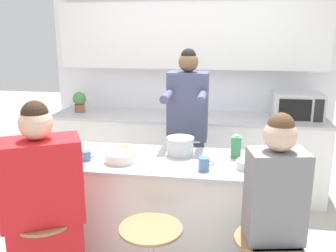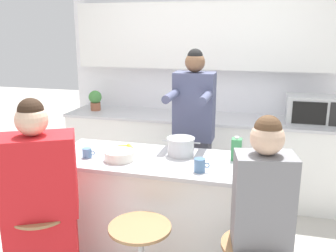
{
  "view_description": "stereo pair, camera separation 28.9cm",
  "coord_description": "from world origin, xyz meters",
  "px_view_note": "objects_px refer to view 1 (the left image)",
  "views": [
    {
      "loc": [
        0.44,
        -2.7,
        1.91
      ],
      "look_at": [
        0.0,
        0.07,
        1.18
      ],
      "focal_mm": 40.0,
      "sensor_mm": 36.0,
      "label": 1
    },
    {
      "loc": [
        0.72,
        -2.64,
        1.91
      ],
      "look_at": [
        0.0,
        0.07,
        1.18
      ],
      "focal_mm": 40.0,
      "sensor_mm": 36.0,
      "label": 2
    }
  ],
  "objects_px": {
    "potted_plant": "(79,101)",
    "juice_carton": "(236,147)",
    "person_cooking": "(187,143)",
    "fruit_bowl": "(248,165)",
    "microwave": "(297,107)",
    "person_wrapped_blanket": "(44,218)",
    "kitchen_island": "(167,213)",
    "person_seated_near": "(272,240)",
    "cooking_pot": "(180,146)",
    "banana_bunch": "(124,148)",
    "coffee_cup_far": "(86,156)",
    "coffee_cup_near": "(204,164)"
  },
  "relations": [
    {
      "from": "cooking_pot",
      "to": "banana_bunch",
      "type": "relative_size",
      "value": 1.8
    },
    {
      "from": "microwave",
      "to": "banana_bunch",
      "type": "bearing_deg",
      "value": -140.58
    },
    {
      "from": "coffee_cup_near",
      "to": "person_wrapped_blanket",
      "type": "bearing_deg",
      "value": -155.99
    },
    {
      "from": "kitchen_island",
      "to": "person_cooking",
      "type": "xyz_separation_m",
      "value": [
        0.09,
        0.65,
        0.4
      ]
    },
    {
      "from": "kitchen_island",
      "to": "person_seated_near",
      "type": "height_order",
      "value": "person_seated_near"
    },
    {
      "from": "coffee_cup_near",
      "to": "banana_bunch",
      "type": "xyz_separation_m",
      "value": [
        -0.68,
        0.32,
        -0.02
      ]
    },
    {
      "from": "coffee_cup_far",
      "to": "fruit_bowl",
      "type": "bearing_deg",
      "value": 0.75
    },
    {
      "from": "person_cooking",
      "to": "banana_bunch",
      "type": "xyz_separation_m",
      "value": [
        -0.47,
        -0.52,
        0.08
      ]
    },
    {
      "from": "kitchen_island",
      "to": "coffee_cup_near",
      "type": "relative_size",
      "value": 16.05
    },
    {
      "from": "banana_bunch",
      "to": "coffee_cup_far",
      "type": "bearing_deg",
      "value": -132.27
    },
    {
      "from": "person_wrapped_blanket",
      "to": "kitchen_island",
      "type": "bearing_deg",
      "value": 14.07
    },
    {
      "from": "banana_bunch",
      "to": "kitchen_island",
      "type": "bearing_deg",
      "value": -19.8
    },
    {
      "from": "fruit_bowl",
      "to": "banana_bunch",
      "type": "bearing_deg",
      "value": 166.59
    },
    {
      "from": "fruit_bowl",
      "to": "microwave",
      "type": "xyz_separation_m",
      "value": [
        0.58,
        1.53,
        0.13
      ]
    },
    {
      "from": "person_cooking",
      "to": "coffee_cup_near",
      "type": "height_order",
      "value": "person_cooking"
    },
    {
      "from": "juice_carton",
      "to": "potted_plant",
      "type": "height_order",
      "value": "potted_plant"
    },
    {
      "from": "kitchen_island",
      "to": "banana_bunch",
      "type": "xyz_separation_m",
      "value": [
        -0.38,
        0.14,
        0.48
      ]
    },
    {
      "from": "juice_carton",
      "to": "coffee_cup_near",
      "type": "bearing_deg",
      "value": -125.45
    },
    {
      "from": "microwave",
      "to": "juice_carton",
      "type": "bearing_deg",
      "value": -117.27
    },
    {
      "from": "person_wrapped_blanket",
      "to": "person_seated_near",
      "type": "height_order",
      "value": "person_wrapped_blanket"
    },
    {
      "from": "person_seated_near",
      "to": "cooking_pot",
      "type": "relative_size",
      "value": 4.72
    },
    {
      "from": "microwave",
      "to": "potted_plant",
      "type": "relative_size",
      "value": 2.17
    },
    {
      "from": "person_seated_near",
      "to": "kitchen_island",
      "type": "bearing_deg",
      "value": 128.46
    },
    {
      "from": "cooking_pot",
      "to": "potted_plant",
      "type": "bearing_deg",
      "value": 135.8
    },
    {
      "from": "potted_plant",
      "to": "coffee_cup_far",
      "type": "bearing_deg",
      "value": -66.56
    },
    {
      "from": "person_cooking",
      "to": "potted_plant",
      "type": "relative_size",
      "value": 7.15
    },
    {
      "from": "coffee_cup_near",
      "to": "banana_bunch",
      "type": "bearing_deg",
      "value": 154.55
    },
    {
      "from": "banana_bunch",
      "to": "potted_plant",
      "type": "distance_m",
      "value": 1.63
    },
    {
      "from": "coffee_cup_far",
      "to": "juice_carton",
      "type": "relative_size",
      "value": 0.57
    },
    {
      "from": "kitchen_island",
      "to": "cooking_pot",
      "type": "bearing_deg",
      "value": 53.99
    },
    {
      "from": "coffee_cup_far",
      "to": "banana_bunch",
      "type": "relative_size",
      "value": 0.61
    },
    {
      "from": "banana_bunch",
      "to": "juice_carton",
      "type": "height_order",
      "value": "juice_carton"
    },
    {
      "from": "coffee_cup_far",
      "to": "juice_carton",
      "type": "bearing_deg",
      "value": 12.35
    },
    {
      "from": "coffee_cup_far",
      "to": "person_wrapped_blanket",
      "type": "bearing_deg",
      "value": -101.14
    },
    {
      "from": "coffee_cup_far",
      "to": "banana_bunch",
      "type": "xyz_separation_m",
      "value": [
        0.23,
        0.25,
        -0.01
      ]
    },
    {
      "from": "juice_carton",
      "to": "person_wrapped_blanket",
      "type": "bearing_deg",
      "value": -148.15
    },
    {
      "from": "coffee_cup_far",
      "to": "juice_carton",
      "type": "xyz_separation_m",
      "value": [
        1.13,
        0.25,
        0.05
      ]
    },
    {
      "from": "person_seated_near",
      "to": "microwave",
      "type": "height_order",
      "value": "person_seated_near"
    },
    {
      "from": "cooking_pot",
      "to": "microwave",
      "type": "distance_m",
      "value": 1.71
    },
    {
      "from": "kitchen_island",
      "to": "microwave",
      "type": "xyz_separation_m",
      "value": [
        1.2,
        1.43,
        0.62
      ]
    },
    {
      "from": "person_wrapped_blanket",
      "to": "potted_plant",
      "type": "relative_size",
      "value": 6.13
    },
    {
      "from": "potted_plant",
      "to": "person_seated_near",
      "type": "bearing_deg",
      "value": -45.98
    },
    {
      "from": "potted_plant",
      "to": "juice_carton",
      "type": "bearing_deg",
      "value": -36.35
    },
    {
      "from": "person_cooking",
      "to": "potted_plant",
      "type": "bearing_deg",
      "value": 149.4
    },
    {
      "from": "coffee_cup_near",
      "to": "cooking_pot",
      "type": "bearing_deg",
      "value": 123.96
    },
    {
      "from": "person_wrapped_blanket",
      "to": "microwave",
      "type": "height_order",
      "value": "person_wrapped_blanket"
    },
    {
      "from": "cooking_pot",
      "to": "fruit_bowl",
      "type": "relative_size",
      "value": 1.77
    },
    {
      "from": "coffee_cup_near",
      "to": "person_seated_near",
      "type": "bearing_deg",
      "value": -45.49
    },
    {
      "from": "banana_bunch",
      "to": "potted_plant",
      "type": "bearing_deg",
      "value": 124.49
    },
    {
      "from": "person_seated_near",
      "to": "person_wrapped_blanket",
      "type": "bearing_deg",
      "value": 169.06
    }
  ]
}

